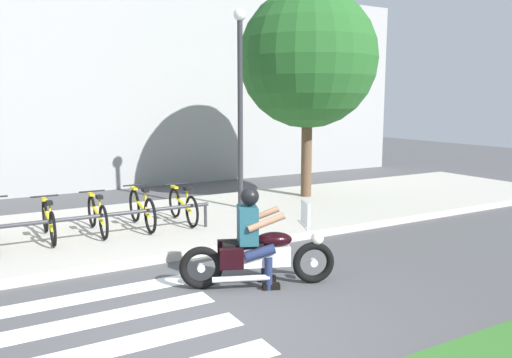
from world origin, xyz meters
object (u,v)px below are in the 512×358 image
object	(u,v)px
bicycle_4	(142,209)
bike_rack	(79,220)
motorcycle	(259,255)
bicycle_3	(97,215)
bicycle_5	(183,206)
street_lamp	(240,93)
rider	(253,230)
tree_near_rack	(308,59)
bicycle_2	(49,221)

from	to	relation	value
bicycle_4	bike_rack	size ratio (longest dim) A/B	0.36
motorcycle	bicycle_3	distance (m)	3.80
bicycle_5	bicycle_3	bearing A→B (deg)	179.99
motorcycle	bicycle_3	bearing A→B (deg)	112.21
street_lamp	motorcycle	bearing A→B (deg)	-114.98
rider	tree_near_rack	world-z (taller)	tree_near_rack
bicycle_3	street_lamp	distance (m)	4.16
motorcycle	bike_rack	xyz separation A→B (m)	(-1.86, 2.96, 0.12)
rider	street_lamp	xyz separation A→B (m)	(2.04, 4.20, 1.95)
bicycle_5	bike_rack	distance (m)	2.19
bicycle_3	bicycle_4	size ratio (longest dim) A/B	0.96
motorcycle	bicycle_2	bearing A→B (deg)	123.01
bike_rack	street_lamp	xyz separation A→B (m)	(3.83, 1.27, 2.19)
bicycle_4	bicycle_5	world-z (taller)	bicycle_4
rider	bike_rack	size ratio (longest dim) A/B	0.29
rider	bicycle_4	world-z (taller)	rider
bicycle_4	street_lamp	size ratio (longest dim) A/B	0.37
motorcycle	bicycle_2	distance (m)	4.19
bicycle_4	street_lamp	distance (m)	3.48
bicycle_2	bicycle_3	distance (m)	0.85
street_lamp	tree_near_rack	xyz separation A→B (m)	(2.14, 0.40, 0.86)
bicycle_3	tree_near_rack	bearing A→B (deg)	11.40
rider	bicycle_3	bearing A→B (deg)	111.38
bicycle_5	tree_near_rack	bearing A→B (deg)	16.20
bicycle_5	street_lamp	distance (m)	2.93
rider	bicycle_5	xyz separation A→B (m)	(0.33, 3.48, -0.32)
rider	street_lamp	world-z (taller)	street_lamp
bike_rack	street_lamp	world-z (taller)	street_lamp
bicycle_2	bicycle_3	xyz separation A→B (m)	(0.85, -0.00, 0.01)
motorcycle	tree_near_rack	world-z (taller)	tree_near_rack
bicycle_5	bike_rack	bearing A→B (deg)	-165.36
bicycle_3	bike_rack	world-z (taller)	bicycle_3
bicycle_3	bicycle_5	bearing A→B (deg)	-0.01
bicycle_2	bike_rack	world-z (taller)	bicycle_2
tree_near_rack	bike_rack	bearing A→B (deg)	-164.35
bicycle_3	bike_rack	size ratio (longest dim) A/B	0.34
rider	bike_rack	bearing A→B (deg)	121.41
bicycle_2	bicycle_5	xyz separation A→B (m)	(2.54, -0.00, 0.01)
rider	motorcycle	bearing A→B (deg)	-24.53
rider	tree_near_rack	size ratio (longest dim) A/B	0.27
rider	street_lamp	size ratio (longest dim) A/B	0.31
bike_rack	bicycle_4	bearing A→B (deg)	23.51
bicycle_2	rider	bearing A→B (deg)	-57.58
rider	bicycle_5	distance (m)	3.51
street_lamp	tree_near_rack	bearing A→B (deg)	10.61
motorcycle	street_lamp	world-z (taller)	street_lamp
bicycle_4	tree_near_rack	xyz separation A→B (m)	(4.69, 1.12, 3.11)
bicycle_4	tree_near_rack	world-z (taller)	tree_near_rack
bike_rack	street_lamp	bearing A→B (deg)	18.36
bicycle_5	bicycle_4	bearing A→B (deg)	-179.97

